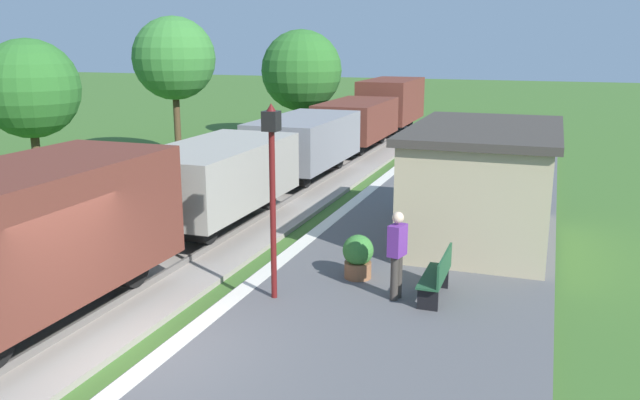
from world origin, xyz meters
TOP-DOWN VIEW (x-y plane):
  - ground_plane at (0.00, 0.00)m, footprint 160.00×160.00m
  - platform_slab at (3.20, 0.00)m, footprint 6.00×60.00m
  - platform_edge_stripe at (0.40, 0.00)m, footprint 0.36×60.00m
  - track_ballast at (-2.40, 0.00)m, footprint 3.80×60.00m
  - rail_near at (-1.68, 0.00)m, footprint 0.07×60.00m
  - freight_train at (-2.40, 13.79)m, footprint 2.50×32.60m
  - station_hut at (4.40, 8.20)m, footprint 3.50×5.80m
  - bench_near_hut at (4.08, 3.78)m, footprint 0.42×1.50m
  - person_waiting at (3.34, 3.52)m, footprint 0.33×0.43m
  - potted_planter at (2.33, 4.38)m, footprint 0.64×0.64m
  - lamp_post_near at (1.13, 2.81)m, footprint 0.28×0.28m
  - tree_trackside_far at (-10.30, 9.32)m, footprint 3.24×3.24m
  - tree_field_left at (-9.12, 16.27)m, footprint 3.43×3.43m
  - tree_field_distant at (-6.45, 24.04)m, footprint 4.13×4.13m

SIDE VIEW (x-z plane):
  - ground_plane at x=0.00m, z-range 0.00..0.00m
  - track_ballast at x=-2.40m, z-range 0.00..0.12m
  - platform_slab at x=3.20m, z-range 0.00..0.25m
  - rail_near at x=-1.68m, z-range 0.12..0.26m
  - platform_edge_stripe at x=0.40m, z-range 0.25..0.26m
  - bench_near_hut at x=4.08m, z-range 0.27..1.18m
  - potted_planter at x=2.33m, z-range 0.26..1.18m
  - person_waiting at x=3.34m, z-range 0.33..2.04m
  - freight_train at x=-2.40m, z-range 0.17..2.89m
  - station_hut at x=4.40m, z-range 0.26..3.04m
  - lamp_post_near at x=1.13m, z-range 0.95..4.65m
  - tree_trackside_far at x=-10.30m, z-range 0.92..6.04m
  - tree_field_distant at x=-6.45m, z-range 0.72..6.29m
  - tree_field_left at x=-9.12m, z-range 1.28..7.29m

